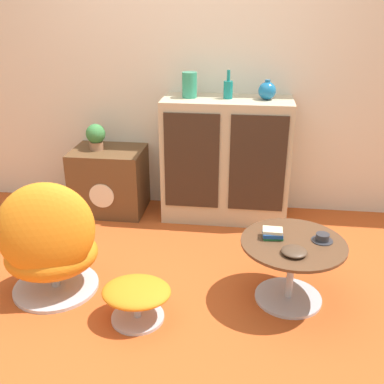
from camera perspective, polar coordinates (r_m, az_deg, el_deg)
ground_plane at (r=2.97m, az=-4.46°, el=-13.01°), size 12.00×12.00×0.00m
wall_back at (r=3.89m, az=-0.54°, el=16.57°), size 6.40×0.06×2.60m
sideboard at (r=3.78m, az=4.30°, el=4.10°), size 1.04×0.46×1.03m
tv_console at (r=4.03m, az=-10.41°, el=1.48°), size 0.61×0.49×0.57m
egg_chair at (r=2.94m, az=-17.66°, el=-6.34°), size 0.72×0.69×0.80m
ottoman at (r=2.71m, az=-7.05°, el=-12.90°), size 0.41×0.35×0.24m
coffee_table at (r=2.85m, az=12.53°, el=-8.69°), size 0.64×0.64×0.41m
vase_leftmost at (r=3.66m, az=-0.31°, el=13.44°), size 0.12×0.12×0.20m
vase_inner_left at (r=3.64m, az=4.61°, el=12.92°), size 0.07×0.07×0.22m
vase_inner_right at (r=3.64m, az=9.51°, el=12.58°), size 0.14×0.14×0.15m
potted_plant at (r=3.93m, az=-12.11°, el=7.00°), size 0.17×0.17×0.22m
teacup at (r=2.83m, az=16.23°, el=-5.65°), size 0.13×0.13×0.05m
book_stack at (r=2.79m, az=10.20°, el=-5.23°), size 0.13×0.10×0.06m
bowl at (r=2.65m, az=12.85°, el=-7.36°), size 0.15×0.15×0.04m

